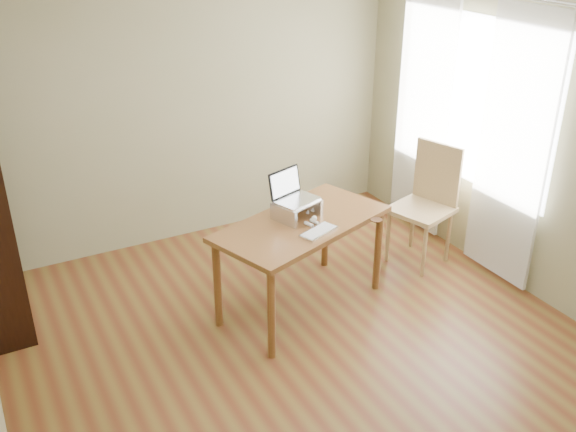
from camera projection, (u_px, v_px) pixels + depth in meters
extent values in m
cube|color=brown|center=(315.00, 360.00, 4.52)|extent=(4.00, 4.50, 0.02)
cube|color=#8E8B5F|center=(190.00, 101.00, 5.73)|extent=(4.00, 0.02, 2.60)
cube|color=#8E8B5F|center=(549.00, 139.00, 4.80)|extent=(0.02, 4.50, 2.60)
cube|color=white|center=(473.00, 101.00, 5.38)|extent=(0.01, 1.80, 1.40)
cube|color=black|center=(8.00, 316.00, 4.94)|extent=(0.30, 0.84, 0.02)
cube|color=black|center=(8.00, 296.00, 4.88)|extent=(0.20, 0.78, 0.28)
cube|color=white|center=(512.00, 150.00, 5.03)|extent=(0.03, 0.70, 2.20)
cube|color=white|center=(423.00, 114.00, 5.90)|extent=(0.03, 0.70, 2.20)
cube|color=brown|center=(302.00, 224.00, 4.80)|extent=(1.50, 1.07, 0.04)
cylinder|color=brown|center=(214.00, 270.00, 4.93)|extent=(0.06, 0.06, 0.71)
cylinder|color=brown|center=(349.00, 234.00, 5.45)|extent=(0.06, 0.06, 0.71)
cylinder|color=brown|center=(244.00, 306.00, 4.48)|extent=(0.06, 0.06, 0.71)
cylinder|color=brown|center=(388.00, 264.00, 5.01)|extent=(0.06, 0.06, 0.71)
cube|color=silver|center=(280.00, 214.00, 4.77)|extent=(0.03, 0.25, 0.12)
cube|color=silver|center=(313.00, 206.00, 4.89)|extent=(0.03, 0.25, 0.12)
cube|color=silver|center=(297.00, 202.00, 4.80)|extent=(0.32, 0.25, 0.01)
cube|color=silver|center=(297.00, 200.00, 4.80)|extent=(0.36, 0.31, 0.02)
cube|color=black|center=(289.00, 181.00, 4.85)|extent=(0.31, 0.14, 0.21)
cube|color=white|center=(289.00, 181.00, 4.84)|extent=(0.28, 0.12, 0.18)
cube|color=silver|center=(319.00, 232.00, 4.62)|extent=(0.33, 0.23, 0.02)
cube|color=silver|center=(319.00, 231.00, 4.62)|extent=(0.30, 0.20, 0.00)
cylinder|color=#53361C|center=(376.00, 220.00, 4.81)|extent=(0.09, 0.09, 0.01)
ellipsoid|color=#403932|center=(294.00, 209.00, 4.86)|extent=(0.15, 0.34, 0.12)
ellipsoid|color=#403932|center=(287.00, 204.00, 4.94)|extent=(0.13, 0.14, 0.11)
ellipsoid|color=#403932|center=(307.00, 216.00, 4.70)|extent=(0.09, 0.09, 0.08)
ellipsoid|color=silver|center=(304.00, 218.00, 4.74)|extent=(0.08, 0.08, 0.07)
sphere|color=silver|center=(309.00, 220.00, 4.68)|extent=(0.04, 0.04, 0.04)
cone|color=#403932|center=(303.00, 212.00, 4.67)|extent=(0.03, 0.04, 0.04)
cone|color=#403932|center=(310.00, 211.00, 4.70)|extent=(0.03, 0.04, 0.04)
cylinder|color=silver|center=(304.00, 225.00, 4.70)|extent=(0.03, 0.08, 0.03)
cylinder|color=silver|center=(311.00, 224.00, 4.73)|extent=(0.03, 0.08, 0.03)
cylinder|color=#403932|center=(296.00, 205.00, 5.01)|extent=(0.12, 0.18, 0.02)
cube|color=tan|center=(421.00, 210.00, 5.55)|extent=(0.59, 0.59, 0.04)
cylinder|color=tan|center=(415.00, 250.00, 5.43)|extent=(0.04, 0.04, 0.50)
cylinder|color=tan|center=(449.00, 240.00, 5.59)|extent=(0.04, 0.04, 0.50)
cylinder|color=tan|center=(388.00, 232.00, 5.73)|extent=(0.04, 0.04, 0.50)
cylinder|color=tan|center=(421.00, 223.00, 5.89)|extent=(0.04, 0.04, 0.50)
cube|color=tan|center=(443.00, 176.00, 5.52)|extent=(0.16, 0.43, 0.56)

